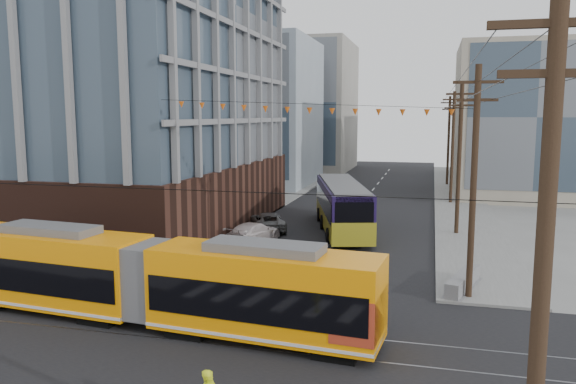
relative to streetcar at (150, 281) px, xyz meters
name	(u,v)px	position (x,y,z in m)	size (l,w,h in m)	color
ground	(216,384)	(4.62, -4.37, -1.87)	(160.00, 160.00, 0.00)	slate
office_building	(59,43)	(-17.38, 18.63, 12.43)	(30.00, 25.00, 28.60)	#381E16
bg_bldg_nw_near	(242,113)	(-12.38, 47.63, 7.13)	(18.00, 16.00, 18.00)	#8C99A5
bg_bldg_ne_near	(525,122)	(20.62, 43.63, 6.13)	(14.00, 14.00, 16.00)	gray
bg_bldg_nw_far	(301,107)	(-9.38, 67.63, 8.13)	(16.00, 18.00, 20.00)	gray
bg_bldg_ne_far	(517,127)	(22.62, 63.63, 5.13)	(16.00, 16.00, 14.00)	#8C99A5
utility_pole_near	(541,303)	(13.12, -10.37, 3.63)	(0.30, 0.30, 11.00)	black
utility_pole_far	(448,141)	(13.12, 51.63, 3.63)	(0.30, 0.30, 11.00)	black
streetcar	(150,281)	(0.00, 0.00, 0.00)	(19.38, 2.73, 3.73)	#FF9104
city_bus	(342,206)	(4.75, 21.03, 0.02)	(2.89, 13.34, 3.78)	#1D113D
parked_car_silver	(188,262)	(-1.42, 6.74, -1.03)	(1.77, 5.06, 1.67)	#9A9EAD
parked_car_white	(253,233)	(-0.48, 15.37, -1.15)	(2.01, 4.95, 1.44)	silver
parked_car_grey	(268,221)	(-0.73, 19.69, -1.17)	(2.33, 5.05, 1.40)	#555555
jersey_barrier	(463,282)	(12.92, 7.93, -1.42)	(1.00, 4.43, 0.89)	slate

